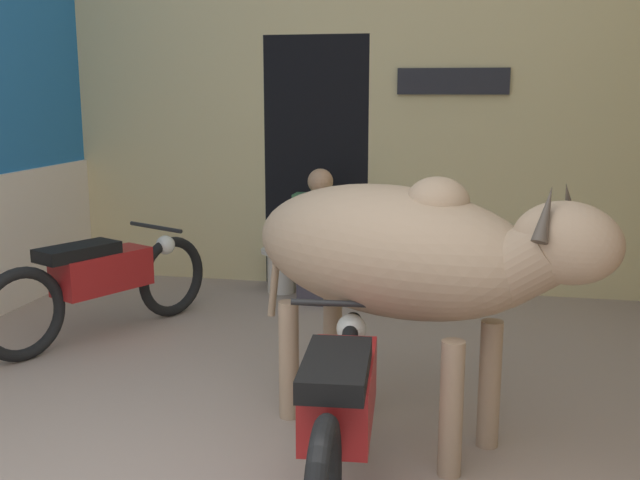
% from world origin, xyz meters
% --- Properties ---
extents(wall_back_with_doorway, '(5.13, 0.93, 3.99)m').
position_xyz_m(wall_back_with_doorway, '(-0.08, 4.82, 1.74)').
color(wall_back_with_doorway, '#D1BC84').
rests_on(wall_back_with_doorway, ground_plane).
extents(cow, '(1.98, 1.37, 1.40)m').
position_xyz_m(cow, '(0.79, 1.63, 0.98)').
color(cow, tan).
rests_on(cow, ground_plane).
extents(motorcycle_near, '(0.58, 1.92, 0.77)m').
position_xyz_m(motorcycle_near, '(0.61, 0.95, 0.44)').
color(motorcycle_near, black).
rests_on(motorcycle_near, ground_plane).
extents(motorcycle_far, '(0.95, 1.77, 0.76)m').
position_xyz_m(motorcycle_far, '(-1.48, 2.81, 0.43)').
color(motorcycle_far, black).
rests_on(motorcycle_far, ground_plane).
extents(shopkeeper_seated, '(0.45, 0.34, 1.13)m').
position_xyz_m(shopkeeper_seated, '(-0.13, 4.06, 0.59)').
color(shopkeeper_seated, '#3D3842').
rests_on(shopkeeper_seated, ground_plane).
extents(plastic_stool, '(0.35, 0.35, 0.39)m').
position_xyz_m(plastic_stool, '(-0.52, 4.27, 0.21)').
color(plastic_stool, beige).
rests_on(plastic_stool, ground_plane).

